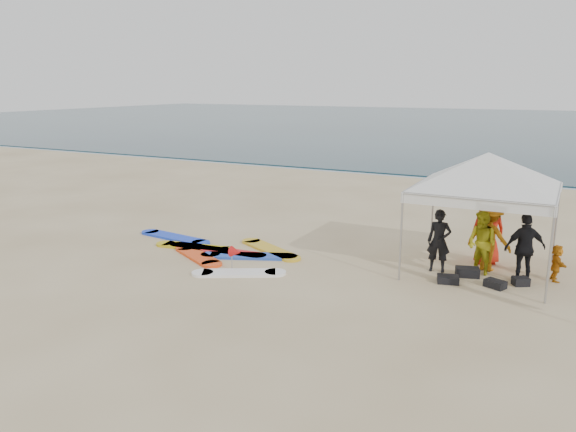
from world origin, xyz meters
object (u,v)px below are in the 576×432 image
Objects in this scene: marker_pennant at (236,252)px; person_black_b at (525,248)px; person_orange_a at (489,237)px; surfboard_spread at (220,252)px; canopy_tent at (489,153)px; person_black_a at (439,241)px; person_orange_b at (488,230)px; person_seated at (556,263)px; person_yellow at (482,243)px.

person_black_b is at bearing 20.57° from marker_pennant.
person_orange_a reaches higher than surfboard_spread.
canopy_tent reaches higher than person_orange_a.
surfboard_spread is (-6.78, -1.72, -2.98)m from canopy_tent.
person_black_a is 2.47m from canopy_tent.
marker_pennant is 0.11× the size of surfboard_spread.
person_black_b is at bearing 162.69° from person_orange_a.
person_orange_b is at bearing 32.46° from marker_pennant.
surfboard_spread is (-8.52, -1.78, -0.42)m from person_seated.
person_orange_b reaches higher than person_orange_a.
person_black_a is 1.30m from person_orange_a.
person_orange_b is 2.00× the size of person_seated.
person_orange_a is at bearing -60.42° from person_black_b.
surfboard_spread is at bearing -165.79° from canopy_tent.
marker_pennant is at bearing -8.73° from person_black_b.
person_orange_b is 2.83× the size of marker_pennant.
canopy_tent reaches higher than marker_pennant.
person_orange_b reaches higher than person_seated.
person_seated is 3.10m from canopy_tent.
person_black_b is 7.98m from surfboard_spread.
surfboard_spread is at bearing -19.43° from person_black_b.
person_orange_b reaches higher than person_black_b.
person_orange_a is at bearing 70.10° from person_seated.
person_black_a is at bearing 45.39° from person_orange_a.
person_orange_b is at bearing 86.51° from canopy_tent.
person_orange_b reaches higher than marker_pennant.
surfboard_spread is (-6.82, -2.44, -0.87)m from person_orange_b.
canopy_tent is at bearing 27.04° from marker_pennant.
person_black_a reaches higher than marker_pennant.
person_orange_a is (0.11, 0.39, 0.06)m from person_yellow.
person_orange_a reaches higher than person_seated.
person_yellow is 0.93× the size of person_orange_a.
person_seated is at bearing 4.54° from person_black_a.
person_black_b reaches higher than person_seated.
marker_pennant is (-6.57, -2.47, -0.34)m from person_black_b.
person_black_a is at bearing -152.15° from canopy_tent.
canopy_tent is (-0.04, 0.21, 2.22)m from person_yellow.
person_orange_a reaches higher than person_black_a.
canopy_tent is (-1.75, -0.06, 2.56)m from person_seated.
person_yellow is at bearing -37.48° from person_black_b.
marker_pennant is (-4.58, -2.32, -0.30)m from person_black_a.
person_orange_b is 0.32× the size of surfboard_spread.
person_black_b is at bearing 9.87° from surfboard_spread.
person_black_b is 1.47m from person_orange_b.
person_orange_a is at bearing 48.69° from canopy_tent.
person_black_b reaches higher than surfboard_spread.
person_black_a reaches higher than surfboard_spread.
person_orange_b is 6.62m from marker_pennant.
person_orange_b is at bearing 120.52° from person_yellow.
person_orange_b is (-0.11, 0.54, 0.04)m from person_orange_a.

